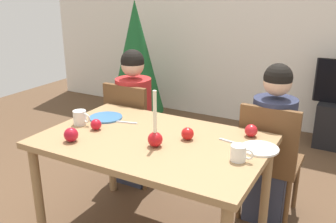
{
  "coord_description": "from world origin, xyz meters",
  "views": [
    {
      "loc": [
        1.1,
        -1.8,
        1.65
      ],
      "look_at": [
        0.0,
        0.2,
        0.87
      ],
      "focal_mm": 39.11,
      "sensor_mm": 36.0,
      "label": 1
    }
  ],
  "objects_px": {
    "apple_near_candle": "(251,131)",
    "apple_by_left_plate": "(96,124)",
    "chair_right": "(269,156)",
    "apple_far_edge": "(188,134)",
    "chair_left": "(132,127)",
    "dining_table": "(153,151)",
    "mug_right": "(239,153)",
    "apple_by_right_mug": "(71,135)",
    "candle_centerpiece": "(155,135)",
    "person_right_child": "(271,147)",
    "plate_right": "(260,149)",
    "mug_left": "(80,118)",
    "christmas_tree": "(136,57)",
    "person_left_child": "(134,120)",
    "plate_left": "(106,117)"
  },
  "relations": [
    {
      "from": "mug_right",
      "to": "apple_near_candle",
      "type": "distance_m",
      "value": 0.36
    },
    {
      "from": "mug_right",
      "to": "apple_by_left_plate",
      "type": "height_order",
      "value": "mug_right"
    },
    {
      "from": "plate_right",
      "to": "apple_far_edge",
      "type": "height_order",
      "value": "apple_far_edge"
    },
    {
      "from": "apple_far_edge",
      "to": "chair_left",
      "type": "bearing_deg",
      "value": 146.21
    },
    {
      "from": "person_left_child",
      "to": "christmas_tree",
      "type": "relative_size",
      "value": 0.74
    },
    {
      "from": "christmas_tree",
      "to": "apple_far_edge",
      "type": "distance_m",
      "value": 2.43
    },
    {
      "from": "dining_table",
      "to": "person_left_child",
      "type": "xyz_separation_m",
      "value": [
        -0.57,
        0.64,
        -0.1
      ]
    },
    {
      "from": "person_right_child",
      "to": "apple_near_candle",
      "type": "distance_m",
      "value": 0.39
    },
    {
      "from": "chair_right",
      "to": "apple_far_edge",
      "type": "xyz_separation_m",
      "value": [
        -0.4,
        -0.51,
        0.28
      ]
    },
    {
      "from": "mug_right",
      "to": "apple_by_left_plate",
      "type": "bearing_deg",
      "value": -179.0
    },
    {
      "from": "candle_centerpiece",
      "to": "apple_near_candle",
      "type": "height_order",
      "value": "candle_centerpiece"
    },
    {
      "from": "person_left_child",
      "to": "plate_right",
      "type": "height_order",
      "value": "person_left_child"
    },
    {
      "from": "dining_table",
      "to": "apple_far_edge",
      "type": "xyz_separation_m",
      "value": [
        0.2,
        0.09,
        0.12
      ]
    },
    {
      "from": "plate_right",
      "to": "mug_right",
      "type": "relative_size",
      "value": 1.72
    },
    {
      "from": "chair_left",
      "to": "chair_right",
      "type": "distance_m",
      "value": 1.17
    },
    {
      "from": "chair_left",
      "to": "christmas_tree",
      "type": "height_order",
      "value": "christmas_tree"
    },
    {
      "from": "plate_left",
      "to": "plate_right",
      "type": "height_order",
      "value": "same"
    },
    {
      "from": "person_left_child",
      "to": "apple_by_right_mug",
      "type": "xyz_separation_m",
      "value": [
        0.16,
        -0.91,
        0.22
      ]
    },
    {
      "from": "candle_centerpiece",
      "to": "mug_right",
      "type": "bearing_deg",
      "value": 6.8
    },
    {
      "from": "apple_near_candle",
      "to": "apple_by_left_plate",
      "type": "bearing_deg",
      "value": -157.89
    },
    {
      "from": "apple_by_right_mug",
      "to": "mug_left",
      "type": "bearing_deg",
      "value": 120.76
    },
    {
      "from": "plate_left",
      "to": "apple_by_left_plate",
      "type": "bearing_deg",
      "value": -68.36
    },
    {
      "from": "apple_by_left_plate",
      "to": "candle_centerpiece",
      "type": "bearing_deg",
      "value": -4.98
    },
    {
      "from": "chair_left",
      "to": "candle_centerpiece",
      "type": "height_order",
      "value": "candle_centerpiece"
    },
    {
      "from": "apple_by_right_mug",
      "to": "chair_right",
      "type": "bearing_deg",
      "value": 41.02
    },
    {
      "from": "dining_table",
      "to": "apple_by_left_plate",
      "type": "bearing_deg",
      "value": -173.23
    },
    {
      "from": "chair_right",
      "to": "mug_right",
      "type": "height_order",
      "value": "chair_right"
    },
    {
      "from": "apple_by_left_plate",
      "to": "apple_far_edge",
      "type": "distance_m",
      "value": 0.62
    },
    {
      "from": "chair_left",
      "to": "christmas_tree",
      "type": "bearing_deg",
      "value": 122.06
    },
    {
      "from": "chair_right",
      "to": "candle_centerpiece",
      "type": "relative_size",
      "value": 2.61
    },
    {
      "from": "dining_table",
      "to": "christmas_tree",
      "type": "bearing_deg",
      "value": 125.94
    },
    {
      "from": "dining_table",
      "to": "apple_near_candle",
      "type": "bearing_deg",
      "value": 32.17
    },
    {
      "from": "person_right_child",
      "to": "chair_left",
      "type": "bearing_deg",
      "value": -178.41
    },
    {
      "from": "mug_left",
      "to": "apple_near_candle",
      "type": "relative_size",
      "value": 1.67
    },
    {
      "from": "apple_near_candle",
      "to": "apple_far_edge",
      "type": "distance_m",
      "value": 0.41
    },
    {
      "from": "apple_by_right_mug",
      "to": "person_left_child",
      "type": "bearing_deg",
      "value": 99.64
    },
    {
      "from": "apple_near_candle",
      "to": "apple_by_left_plate",
      "type": "height_order",
      "value": "apple_near_candle"
    },
    {
      "from": "candle_centerpiece",
      "to": "plate_left",
      "type": "relative_size",
      "value": 1.46
    },
    {
      "from": "chair_left",
      "to": "mug_left",
      "type": "distance_m",
      "value": 0.69
    },
    {
      "from": "person_right_child",
      "to": "mug_right",
      "type": "distance_m",
      "value": 0.71
    },
    {
      "from": "person_right_child",
      "to": "plate_right",
      "type": "relative_size",
      "value": 5.29
    },
    {
      "from": "christmas_tree",
      "to": "apple_far_edge",
      "type": "relative_size",
      "value": 20.21
    },
    {
      "from": "apple_near_candle",
      "to": "apple_far_edge",
      "type": "bearing_deg",
      "value": -144.36
    },
    {
      "from": "mug_right",
      "to": "chair_right",
      "type": "bearing_deg",
      "value": 87.29
    },
    {
      "from": "chair_right",
      "to": "apple_by_left_plate",
      "type": "bearing_deg",
      "value": -146.86
    },
    {
      "from": "plate_right",
      "to": "apple_by_left_plate",
      "type": "xyz_separation_m",
      "value": [
        -1.04,
        -0.21,
        0.03
      ]
    },
    {
      "from": "mug_right",
      "to": "apple_by_right_mug",
      "type": "xyz_separation_m",
      "value": [
        -0.98,
        -0.24,
        -0.0
      ]
    },
    {
      "from": "apple_near_candle",
      "to": "apple_by_right_mug",
      "type": "relative_size",
      "value": 0.92
    },
    {
      "from": "chair_left",
      "to": "person_right_child",
      "type": "bearing_deg",
      "value": 1.59
    },
    {
      "from": "dining_table",
      "to": "person_right_child",
      "type": "relative_size",
      "value": 1.19
    }
  ]
}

